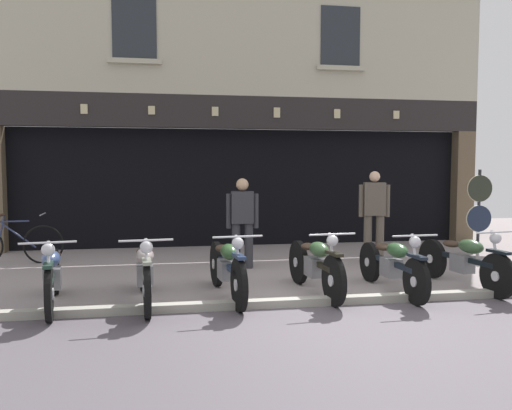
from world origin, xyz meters
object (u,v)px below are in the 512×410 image
object	(u,v)px
motorcycle_left	(145,271)
motorcycle_center_right	(392,264)
motorcycle_far_left	(52,274)
tyre_sign_pole	(479,205)
motorcycle_right	(464,260)
advert_board_far	(107,174)
leaning_bicycle	(13,243)
motorcycle_center_left	(227,266)
advert_board_near	(163,171)
salesman_left	(242,219)
shopkeeper_center	(374,212)
motorcycle_center	(315,264)

from	to	relation	value
motorcycle_left	motorcycle_center_right	world-z (taller)	motorcycle_left
motorcycle_far_left	tyre_sign_pole	size ratio (longest dim) A/B	1.15
motorcycle_right	advert_board_far	xyz separation A→B (m)	(-5.52, 4.75, 1.20)
leaning_bicycle	motorcycle_right	bearing A→B (deg)	63.37
motorcycle_center_left	advert_board_near	size ratio (longest dim) A/B	1.88
salesman_left	advert_board_far	xyz separation A→B (m)	(-2.57, 2.74, 0.75)
tyre_sign_pole	motorcycle_right	bearing A→B (deg)	-126.36
motorcycle_far_left	advert_board_near	distance (m)	5.18
shopkeeper_center	leaning_bicycle	xyz separation A→B (m)	(-6.49, 1.00, -0.55)
shopkeeper_center	motorcycle_center	bearing A→B (deg)	63.22
motorcycle_right	advert_board_far	bearing A→B (deg)	-48.58
motorcycle_center_left	motorcycle_right	bearing A→B (deg)	174.38
motorcycle_far_left	advert_board_far	distance (m)	4.99
motorcycle_center	motorcycle_left	bearing A→B (deg)	-2.44
motorcycle_far_left	advert_board_far	bearing A→B (deg)	-100.42
motorcycle_left	tyre_sign_pole	world-z (taller)	tyre_sign_pole
salesman_left	advert_board_near	distance (m)	3.18
motorcycle_center_left	advert_board_far	xyz separation A→B (m)	(-2.07, 4.76, 1.19)
motorcycle_center	motorcycle_center_right	size ratio (longest dim) A/B	0.98
motorcycle_left	advert_board_near	bearing A→B (deg)	-96.83
motorcycle_left	leaning_bicycle	world-z (taller)	leaning_bicycle
motorcycle_far_left	advert_board_far	world-z (taller)	advert_board_far
shopkeeper_center	leaning_bicycle	bearing A→B (deg)	4.03
motorcycle_far_left	motorcycle_center_left	distance (m)	2.21
motorcycle_left	advert_board_far	distance (m)	5.11
motorcycle_center_right	salesman_left	xyz separation A→B (m)	(-1.80, 2.11, 0.45)
motorcycle_center_right	shopkeeper_center	xyz separation A→B (m)	(0.64, 2.18, 0.52)
motorcycle_far_left	motorcycle_center	distance (m)	3.43
advert_board_near	advert_board_far	distance (m)	1.19
salesman_left	advert_board_far	world-z (taller)	advert_board_far
motorcycle_left	motorcycle_center	distance (m)	2.30
motorcycle_left	salesman_left	size ratio (longest dim) A/B	1.32
salesman_left	advert_board_far	distance (m)	3.83
advert_board_far	motorcycle_center_left	bearing A→B (deg)	-66.53
motorcycle_right	salesman_left	xyz separation A→B (m)	(-2.95, 2.01, 0.45)
motorcycle_center_right	advert_board_near	distance (m)	5.94
advert_board_far	shopkeeper_center	bearing A→B (deg)	-28.18
advert_board_near	leaning_bicycle	world-z (taller)	advert_board_near
motorcycle_center	shopkeeper_center	world-z (taller)	shopkeeper_center
salesman_left	motorcycle_right	bearing A→B (deg)	150.82
motorcycle_center_left	advert_board_near	world-z (taller)	advert_board_near
motorcycle_far_left	leaning_bicycle	bearing A→B (deg)	-75.73
motorcycle_center_right	motorcycle_right	distance (m)	1.16
motorcycle_right	advert_board_far	world-z (taller)	advert_board_far
motorcycle_center_left	motorcycle_far_left	bearing A→B (deg)	-3.50
motorcycle_left	advert_board_near	xyz separation A→B (m)	(0.20, 4.87, 1.25)
shopkeeper_center	motorcycle_right	bearing A→B (deg)	116.82
motorcycle_far_left	salesman_left	size ratio (longest dim) A/B	1.26
advert_board_near	leaning_bicycle	distance (m)	3.41
salesman_left	shopkeeper_center	xyz separation A→B (m)	(2.44, 0.06, 0.07)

